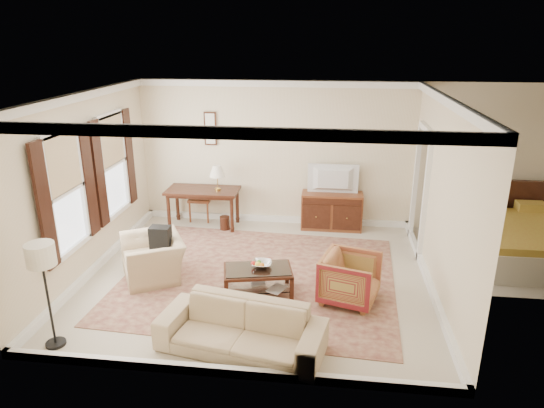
% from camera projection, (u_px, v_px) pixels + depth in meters
% --- Properties ---
extents(room_shell, '(5.51, 5.01, 2.91)m').
position_uv_depth(room_shell, '(256.00, 125.00, 7.08)').
color(room_shell, beige).
rests_on(room_shell, ground).
extents(annex_bedroom, '(3.00, 2.70, 2.90)m').
position_uv_depth(annex_bedroom, '(525.00, 242.00, 8.34)').
color(annex_bedroom, beige).
rests_on(annex_bedroom, ground).
extents(window_front, '(0.12, 1.56, 1.80)m').
position_uv_depth(window_front, '(66.00, 193.00, 7.04)').
color(window_front, '#CCB284').
rests_on(window_front, room_shell).
extents(window_rear, '(0.12, 1.56, 1.80)m').
position_uv_depth(window_rear, '(113.00, 165.00, 8.54)').
color(window_rear, '#CCB284').
rests_on(window_rear, room_shell).
extents(doorway, '(0.10, 1.12, 2.25)m').
position_uv_depth(doorway, '(420.00, 192.00, 8.63)').
color(doorway, white).
rests_on(doorway, room_shell).
extents(rug, '(4.50, 3.92, 0.01)m').
position_uv_depth(rug, '(259.00, 277.00, 7.86)').
color(rug, '#5C1E1F').
rests_on(rug, room_shell).
extents(writing_desk, '(1.44, 0.72, 0.79)m').
position_uv_depth(writing_desk, '(203.00, 194.00, 9.74)').
color(writing_desk, '#3C1C11').
rests_on(writing_desk, room_shell).
extents(desk_chair, '(0.53, 0.53, 1.05)m').
position_uv_depth(desk_chair, '(200.00, 196.00, 10.14)').
color(desk_chair, brown).
rests_on(desk_chair, room_shell).
extents(desk_lamp, '(0.32, 0.32, 0.50)m').
position_uv_depth(desk_lamp, '(217.00, 178.00, 9.59)').
color(desk_lamp, silver).
rests_on(desk_lamp, writing_desk).
extents(framed_prints, '(0.25, 0.04, 0.68)m').
position_uv_depth(framed_prints, '(210.00, 128.00, 9.72)').
color(framed_prints, '#3C1C11').
rests_on(framed_prints, room_shell).
extents(sideboard, '(1.21, 0.46, 0.74)m').
position_uv_depth(sideboard, '(332.00, 211.00, 9.73)').
color(sideboard, brown).
rests_on(sideboard, room_shell).
extents(tv, '(0.95, 0.55, 0.12)m').
position_uv_depth(tv, '(333.00, 170.00, 9.43)').
color(tv, black).
rests_on(tv, sideboard).
extents(coffee_table, '(1.12, 0.80, 0.43)m').
position_uv_depth(coffee_table, '(258.00, 275.00, 7.25)').
color(coffee_table, '#3C1C11').
rests_on(coffee_table, room_shell).
extents(fruit_bowl, '(0.42, 0.42, 0.10)m').
position_uv_depth(fruit_bowl, '(262.00, 263.00, 7.25)').
color(fruit_bowl, silver).
rests_on(fruit_bowl, coffee_table).
extents(book_a, '(0.28, 0.13, 0.38)m').
position_uv_depth(book_a, '(250.00, 282.00, 7.36)').
color(book_a, brown).
rests_on(book_a, coffee_table).
extents(book_b, '(0.26, 0.15, 0.38)m').
position_uv_depth(book_b, '(271.00, 287.00, 7.22)').
color(book_b, brown).
rests_on(book_b, coffee_table).
extents(striped_armchair, '(0.92, 0.95, 0.80)m').
position_uv_depth(striped_armchair, '(350.00, 276.00, 7.03)').
color(striped_armchair, maroon).
rests_on(striped_armchair, room_shell).
extents(club_armchair, '(1.09, 1.23, 0.90)m').
position_uv_depth(club_armchair, '(153.00, 251.00, 7.73)').
color(club_armchair, tan).
rests_on(club_armchair, room_shell).
extents(backpack, '(0.30, 0.37, 0.40)m').
position_uv_depth(backpack, '(160.00, 236.00, 7.70)').
color(backpack, black).
rests_on(backpack, club_armchair).
extents(sofa, '(2.12, 0.97, 0.80)m').
position_uv_depth(sofa, '(241.00, 322.00, 5.93)').
color(sofa, tan).
rests_on(sofa, room_shell).
extents(floor_lamp, '(0.34, 0.34, 1.40)m').
position_uv_depth(floor_lamp, '(42.00, 262.00, 5.77)').
color(floor_lamp, black).
rests_on(floor_lamp, room_shell).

